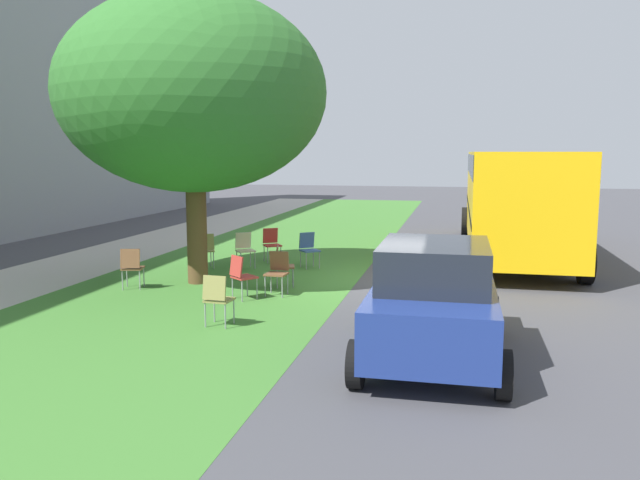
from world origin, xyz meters
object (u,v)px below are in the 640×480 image
object	(u,v)px
chair_1	(217,296)
chair_4	(282,263)
chair_8	(132,265)
chair_3	(309,247)
chair_5	(205,248)
chair_0	(272,242)
street_tree	(193,94)
chair_7	(245,247)
school_bus	(514,192)
chair_2	(241,274)
parked_car	(434,300)
chair_6	(278,270)

from	to	relation	value
chair_1	chair_4	bearing A→B (deg)	-2.92
chair_1	chair_8	xyz separation A→B (m)	(2.33, 2.83, 0.00)
chair_3	chair_5	world-z (taller)	same
chair_0	chair_1	bearing A→B (deg)	-171.27
street_tree	chair_3	world-z (taller)	street_tree
chair_0	chair_3	distance (m)	1.34
chair_1	chair_4	xyz separation A→B (m)	(3.27, -0.17, 0.00)
chair_1	chair_8	world-z (taller)	same
chair_3	chair_7	xyz separation A→B (m)	(-0.37, 1.55, 0.00)
street_tree	chair_0	xyz separation A→B (m)	(3.00, -0.79, -3.59)
school_bus	chair_5	bearing A→B (deg)	118.36
chair_1	chair_7	xyz separation A→B (m)	(5.25, 1.35, 0.00)
chair_3	chair_2	bearing A→B (deg)	172.69
street_tree	chair_1	world-z (taller)	street_tree
chair_0	parked_car	bearing A→B (deg)	-147.68
chair_3	chair_4	size ratio (longest dim) A/B	1.00
chair_8	street_tree	bearing A→B (deg)	-48.97
chair_0	chair_1	distance (m)	6.35
street_tree	chair_5	world-z (taller)	street_tree
parked_car	school_bus	xyz separation A→B (m)	(9.90, -1.79, 0.92)
school_bus	parked_car	bearing A→B (deg)	169.73
chair_0	chair_4	size ratio (longest dim) A/B	1.00
chair_1	parked_car	bearing A→B (deg)	-103.57
chair_5	chair_8	distance (m)	2.66
chair_2	chair_7	world-z (taller)	same
chair_2	chair_5	size ratio (longest dim) A/B	1.00
chair_5	chair_6	size ratio (longest dim) A/B	1.00
chair_1	chair_2	xyz separation A→B (m)	(1.94, 0.27, 0.00)
street_tree	chair_3	bearing A→B (deg)	-39.87
chair_4	school_bus	world-z (taller)	school_bus
street_tree	chair_7	world-z (taller)	street_tree
chair_0	chair_7	bearing A→B (deg)	159.23
chair_0	chair_8	xyz separation A→B (m)	(-3.94, 1.87, 0.00)
chair_8	parked_car	bearing A→B (deg)	-116.57
chair_3	chair_0	bearing A→B (deg)	60.60
chair_8	parked_car	xyz separation A→B (m)	(-3.19, -6.38, 0.32)
chair_3	parked_car	size ratio (longest dim) A/B	0.24
chair_1	chair_5	distance (m)	5.43
chair_8	chair_7	bearing A→B (deg)	-26.97
chair_1	chair_7	size ratio (longest dim) A/B	1.00
chair_4	chair_6	distance (m)	0.77
chair_1	chair_6	xyz separation A→B (m)	(2.51, -0.30, 0.00)
school_bus	street_tree	bearing A→B (deg)	129.09
chair_7	school_bus	size ratio (longest dim) A/B	0.08
chair_2	chair_3	bearing A→B (deg)	-7.31
chair_0	chair_5	bearing A→B (deg)	135.82
chair_3	chair_4	bearing A→B (deg)	179.15
chair_8	chair_2	bearing A→B (deg)	-98.83
chair_7	chair_8	bearing A→B (deg)	153.03
chair_2	chair_6	xyz separation A→B (m)	(0.57, -0.57, 0.00)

